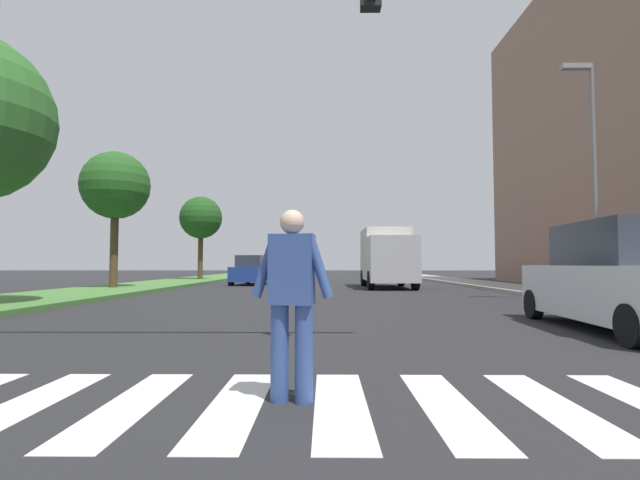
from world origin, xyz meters
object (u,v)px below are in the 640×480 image
Objects in this scene: pedestrian_performer at (292,295)px; truck_box_delivery at (387,256)px; sedan_midblock at (253,271)px; suv_crossing at (623,279)px; tree_distant at (201,218)px; sedan_distant at (283,269)px; tree_far at (115,186)px; street_lamp_right at (591,158)px.

pedestrian_performer is 20.77m from truck_box_delivery.
truck_box_delivery is at bearing -25.35° from sedan_midblock.
sedan_midblock is at bearing 116.40° from suv_crossing.
tree_distant is 1.42× the size of sedan_distant.
suv_crossing is 30.97m from sedan_distant.
tree_far reaches higher than sedan_distant.
sedan_midblock is 1.09× the size of sedan_distant.
street_lamp_right is at bearing -61.73° from truck_box_delivery.
street_lamp_right is 1.21× the size of truck_box_delivery.
tree_distant is 7.95m from sedan_distant.
suv_crossing reaches higher than sedan_distant.
sedan_midblock is at bearing -95.03° from sedan_distant.
sedan_midblock is (-12.79, 13.31, -3.79)m from street_lamp_right.
tree_distant reaches higher than sedan_midblock.
tree_distant is 31.39m from pedestrian_performer.
suv_crossing is at bearing -82.29° from truck_box_delivery.
tree_far is 1.05× the size of tree_distant.
pedestrian_performer is 34.26m from sedan_distant.
pedestrian_performer is at bearing -99.76° from truck_box_delivery.
sedan_midblock is at bearing 154.65° from truck_box_delivery.
tree_distant reaches higher than truck_box_delivery.
street_lamp_right reaches higher than sedan_midblock.
truck_box_delivery is at bearing 12.63° from tree_far.
tree_distant is at bearing 142.36° from truck_box_delivery.
sedan_midblock is at bearing -51.32° from tree_distant.
pedestrian_performer is at bearing -73.70° from tree_distant.
street_lamp_right is 14.32m from pedestrian_performer.
suv_crossing is at bearing -73.40° from sedan_distant.
street_lamp_right is 26.51m from sedan_distant.
tree_distant is 0.80× the size of street_lamp_right.
street_lamp_right is 4.44× the size of pedestrian_performer.
tree_distant is 8.42m from sedan_midblock.
truck_box_delivery reaches higher than suv_crossing.
street_lamp_right is 1.60× the size of suv_crossing.
street_lamp_right is at bearing 50.80° from pedestrian_performer.
tree_far reaches higher than tree_distant.
tree_distant is (0.74, 12.38, -0.27)m from tree_far.
pedestrian_performer is 0.40× the size of sedan_distant.
street_lamp_right is 7.90m from suv_crossing.
tree_distant reaches higher than suv_crossing.
sedan_distant is at bearing 116.06° from truck_box_delivery.
sedan_distant is (-3.16, 34.11, -0.14)m from pedestrian_performer.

